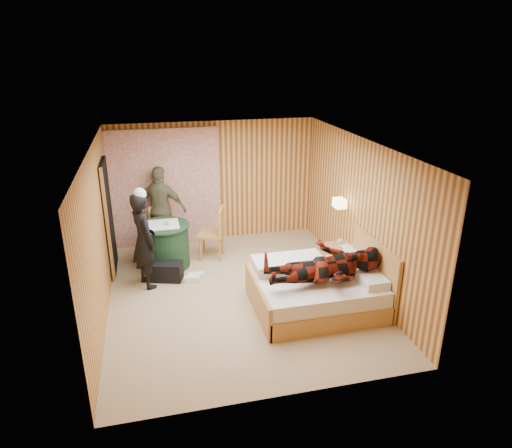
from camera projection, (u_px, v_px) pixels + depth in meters
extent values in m
cube|color=tan|center=(239.00, 293.00, 7.66)|extent=(4.20, 5.00, 0.01)
cube|color=silver|center=(236.00, 145.00, 6.75)|extent=(4.20, 5.00, 0.01)
cube|color=#E5AA58|center=(214.00, 182.00, 9.47)|extent=(4.20, 0.02, 2.50)
cube|color=#E5AA58|center=(99.00, 236.00, 6.75)|extent=(0.02, 5.00, 2.50)
cube|color=#E5AA58|center=(360.00, 213.00, 7.66)|extent=(0.02, 5.00, 2.50)
cube|color=beige|center=(166.00, 188.00, 9.21)|extent=(2.20, 0.08, 2.40)
cube|color=black|center=(109.00, 218.00, 8.11)|extent=(0.06, 0.90, 2.05)
cylinder|color=gold|center=(344.00, 203.00, 8.03)|extent=(0.18, 0.04, 0.04)
cube|color=beige|center=(340.00, 203.00, 8.01)|extent=(0.18, 0.24, 0.16)
cube|color=tan|center=(316.00, 299.00, 7.20)|extent=(1.89, 1.51, 0.28)
cube|color=white|center=(316.00, 285.00, 7.10)|extent=(1.83, 1.46, 0.24)
cube|color=tan|center=(258.00, 299.00, 6.95)|extent=(0.06, 1.51, 0.53)
cube|color=tan|center=(374.00, 271.00, 7.27)|extent=(0.06, 1.51, 1.04)
cube|color=white|center=(372.00, 279.00, 6.87)|extent=(0.36, 0.52, 0.13)
cube|color=white|center=(351.00, 259.00, 7.52)|extent=(0.36, 0.52, 0.13)
cube|color=white|center=(288.00, 263.00, 7.34)|extent=(1.13, 0.57, 0.17)
cube|color=tan|center=(341.00, 263.00, 8.07)|extent=(0.43, 0.59, 0.59)
cube|color=tan|center=(342.00, 253.00, 8.00)|extent=(0.45, 0.61, 0.03)
cylinder|color=#1B3B20|center=(165.00, 246.00, 8.48)|extent=(0.88, 0.88, 0.80)
cylinder|color=#1B3B20|center=(164.00, 226.00, 8.34)|extent=(0.95, 0.95, 0.03)
cube|color=white|center=(164.00, 225.00, 8.33)|extent=(0.71, 0.71, 0.01)
cube|color=tan|center=(163.00, 231.00, 9.06)|extent=(0.54, 0.54, 0.05)
cube|color=tan|center=(159.00, 216.00, 9.12)|extent=(0.41, 0.18, 0.46)
cylinder|color=tan|center=(159.00, 246.00, 8.93)|extent=(0.04, 0.04, 0.43)
cylinder|color=tan|center=(169.00, 237.00, 9.37)|extent=(0.04, 0.04, 0.43)
cube|color=tan|center=(211.00, 234.00, 8.80)|extent=(0.58, 0.58, 0.05)
cube|color=tan|center=(222.00, 221.00, 8.68)|extent=(0.18, 0.45, 0.51)
cylinder|color=tan|center=(204.00, 242.00, 9.08)|extent=(0.04, 0.04, 0.47)
cylinder|color=tan|center=(220.00, 250.00, 8.70)|extent=(0.04, 0.04, 0.47)
cube|color=black|center=(166.00, 271.00, 8.04)|extent=(0.64, 0.46, 0.33)
cube|color=white|center=(192.00, 279.00, 7.99)|extent=(0.28, 0.16, 0.12)
cube|color=white|center=(196.00, 276.00, 8.10)|extent=(0.27, 0.11, 0.12)
imported|color=black|center=(144.00, 240.00, 7.63)|extent=(0.59, 0.71, 1.67)
imported|color=brown|center=(162.00, 209.00, 9.04)|extent=(1.09, 0.77, 1.72)
imported|color=#661609|center=(326.00, 258.00, 6.73)|extent=(0.86, 0.67, 1.77)
imported|color=white|center=(343.00, 248.00, 7.91)|extent=(0.23, 0.26, 0.02)
imported|color=white|center=(343.00, 247.00, 7.90)|extent=(0.25, 0.28, 0.02)
imported|color=white|center=(339.00, 242.00, 8.06)|extent=(0.11, 0.11, 0.09)
imported|color=white|center=(169.00, 222.00, 8.28)|extent=(0.16, 0.16, 0.10)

